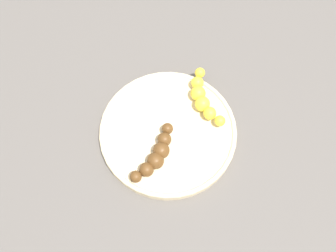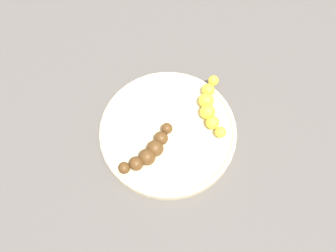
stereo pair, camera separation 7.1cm
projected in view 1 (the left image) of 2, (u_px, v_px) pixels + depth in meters
name	position (u px, v px, depth m)	size (l,w,h in m)	color
ground_plane	(168.00, 134.00, 0.74)	(2.40, 2.40, 0.00)	#56514C
fruit_bowl	(168.00, 131.00, 0.73)	(0.28, 0.28, 0.02)	beige
banana_overripe	(157.00, 155.00, 0.68)	(0.06, 0.14, 0.03)	#593819
banana_yellow	(203.00, 98.00, 0.74)	(0.09, 0.13, 0.03)	yellow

